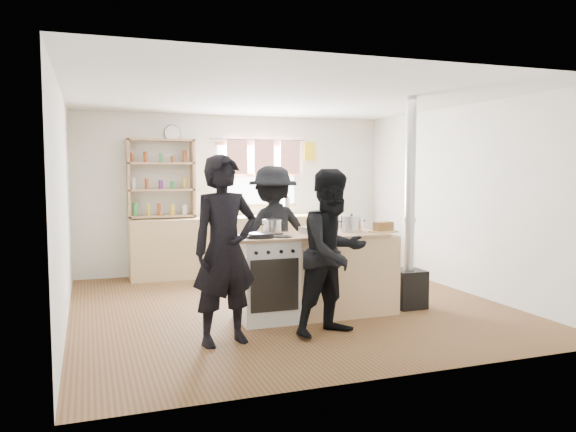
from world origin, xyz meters
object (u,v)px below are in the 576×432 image
at_px(stockpot_stove, 272,226).
at_px(person_near_left, 225,250).
at_px(bread_board, 383,228).
at_px(person_far, 273,233).
at_px(cooking_island, 316,275).
at_px(person_near_right, 334,253).
at_px(thermos, 287,206).
at_px(stockpot_counter, 352,224).
at_px(roast_tray, 317,230).
at_px(flue_heater, 409,253).
at_px(skillet_greens, 261,235).

distance_m(stockpot_stove, person_near_left, 1.14).
xyz_separation_m(bread_board, person_far, (-0.99, 1.06, -0.14)).
height_order(person_near_left, person_far, person_near_left).
height_order(cooking_island, person_near_right, person_near_right).
distance_m(thermos, cooking_island, 2.90).
bearing_deg(stockpot_stove, person_near_left, -130.80).
bearing_deg(person_near_left, stockpot_counter, 11.24).
bearing_deg(person_near_right, stockpot_stove, 93.25).
bearing_deg(person_near_left, person_near_right, -16.19).
bearing_deg(thermos, person_near_right, -102.04).
bearing_deg(roast_tray, stockpot_stove, 163.11).
bearing_deg(cooking_island, person_near_right, -99.13).
bearing_deg(cooking_island, roast_tray, 64.03).
height_order(thermos, flue_heater, flue_heater).
height_order(flue_heater, person_near_right, flue_heater).
relative_size(skillet_greens, stockpot_counter, 1.38).
xyz_separation_m(thermos, cooking_island, (-0.63, -2.77, -0.58)).
relative_size(thermos, cooking_island, 0.15).
bearing_deg(bread_board, stockpot_stove, 164.89).
xyz_separation_m(thermos, flue_heater, (0.55, -2.79, -0.39)).
relative_size(roast_tray, person_near_left, 0.21).
bearing_deg(flue_heater, skillet_greens, -176.95).
bearing_deg(stockpot_counter, stockpot_stove, 171.63).
xyz_separation_m(thermos, bread_board, (0.15, -2.89, -0.07)).
height_order(roast_tray, person_far, person_far).
height_order(flue_heater, person_near_left, flue_heater).
xyz_separation_m(thermos, person_near_right, (-0.74, -3.49, -0.22)).
bearing_deg(skillet_greens, stockpot_stove, 56.20).
bearing_deg(flue_heater, roast_tray, 175.59).
xyz_separation_m(skillet_greens, stockpot_stove, (0.23, 0.34, 0.05)).
xyz_separation_m(cooking_island, stockpot_stove, (-0.46, 0.21, 0.54)).
bearing_deg(person_near_right, flue_heater, 11.53).
height_order(skillet_greens, person_far, person_far).
distance_m(skillet_greens, bread_board, 1.46).
relative_size(thermos, person_far, 0.17).
distance_m(stockpot_stove, stockpot_counter, 0.94).
xyz_separation_m(thermos, roast_tray, (-0.60, -2.70, -0.08)).
bearing_deg(person_near_right, person_near_left, 159.22).
relative_size(skillet_greens, person_near_right, 0.23).
bearing_deg(cooking_island, person_far, 102.57).
relative_size(cooking_island, roast_tray, 5.18).
distance_m(thermos, stockpot_stove, 2.78).
relative_size(stockpot_stove, person_near_right, 0.13).
distance_m(thermos, person_near_left, 3.88).
bearing_deg(thermos, skillet_greens, -114.38).
xyz_separation_m(person_near_right, person_far, (-0.09, 1.66, 0.02)).
height_order(skillet_greens, person_near_left, person_near_left).
xyz_separation_m(bread_board, person_near_left, (-1.98, -0.53, -0.09)).
bearing_deg(person_near_left, skillet_greens, 33.18).
distance_m(roast_tray, flue_heater, 1.20).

